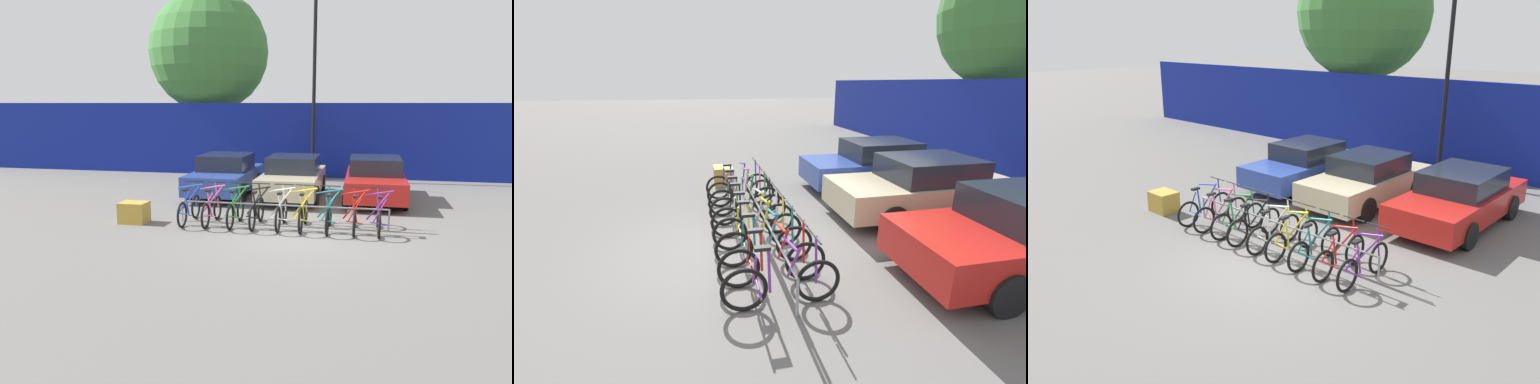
{
  "view_description": "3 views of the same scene",
  "coord_description": "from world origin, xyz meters",
  "views": [
    {
      "loc": [
        1.41,
        -11.57,
        3.1
      ],
      "look_at": [
        -1.26,
        0.72,
        0.86
      ],
      "focal_mm": 35.0,
      "sensor_mm": 36.0,
      "label": 1
    },
    {
      "loc": [
        5.78,
        -0.5,
        3.01
      ],
      "look_at": [
        -1.22,
        1.02,
        0.7
      ],
      "focal_mm": 24.0,
      "sensor_mm": 36.0,
      "label": 2
    },
    {
      "loc": [
        6.61,
        -6.87,
        4.59
      ],
      "look_at": [
        -1.57,
        1.93,
        0.77
      ],
      "focal_mm": 35.0,
      "sensor_mm": 36.0,
      "label": 3
    }
  ],
  "objects": [
    {
      "name": "bicycle_black",
      "position": [
        -1.2,
        0.53,
        0.38
      ],
      "size": [
        0.68,
        1.71,
        1.05
      ],
      "rotation": [
        0.0,
        0.0,
        0.04
      ],
      "color": "black",
      "rests_on": "ground"
    },
    {
      "name": "car_beige",
      "position": [
        -0.84,
        4.56,
        0.69
      ],
      "size": [
        1.91,
        4.21,
        1.4
      ],
      "color": "#C1B28E",
      "rests_on": "ground"
    },
    {
      "name": "car_red",
      "position": [
        1.78,
        4.72,
        0.69
      ],
      "size": [
        1.91,
        4.45,
        1.4
      ],
      "color": "red",
      "rests_on": "ground"
    },
    {
      "name": "cargo_crate",
      "position": [
        -4.43,
        0.24,
        0.28
      ],
      "size": [
        0.7,
        0.56,
        0.55
      ],
      "primitive_type": "cube",
      "color": "#B28C33",
      "rests_on": "ground"
    },
    {
      "name": "hoarding_wall",
      "position": [
        0.0,
        9.5,
        1.56
      ],
      "size": [
        36.0,
        0.16,
        3.11
      ],
      "primitive_type": "cube",
      "color": "navy",
      "rests_on": "ground"
    },
    {
      "name": "lamp_post",
      "position": [
        -0.61,
        8.5,
        4.09
      ],
      "size": [
        0.24,
        0.44,
        7.45
      ],
      "color": "black",
      "rests_on": "ground"
    },
    {
      "name": "bicycle_green",
      "position": [
        -1.76,
        0.53,
        0.38
      ],
      "size": [
        0.68,
        1.71,
        1.05
      ],
      "rotation": [
        0.0,
        0.0,
        -0.06
      ],
      "color": "black",
      "rests_on": "ground"
    },
    {
      "name": "tree_behind_hoarding",
      "position": [
        -5.79,
        11.3,
        5.43
      ],
      "size": [
        5.54,
        5.54,
        8.23
      ],
      "color": "brown",
      "rests_on": "ground"
    },
    {
      "name": "bicycle_pink",
      "position": [
        -2.39,
        0.53,
        0.38
      ],
      "size": [
        0.68,
        1.71,
        1.05
      ],
      "rotation": [
        0.0,
        0.0,
        0.0
      ],
      "color": "black",
      "rests_on": "ground"
    },
    {
      "name": "bicycle_red",
      "position": [
        1.25,
        0.53,
        0.38
      ],
      "size": [
        0.68,
        1.71,
        1.05
      ],
      "rotation": [
        0.0,
        0.0,
        -0.05
      ],
      "color": "black",
      "rests_on": "ground"
    },
    {
      "name": "bicycle_purple",
      "position": [
        1.82,
        0.53,
        0.38
      ],
      "size": [
        0.68,
        1.71,
        1.05
      ],
      "rotation": [
        0.0,
        0.0,
        -0.04
      ],
      "color": "black",
      "rests_on": "ground"
    },
    {
      "name": "ground_plane",
      "position": [
        0.0,
        0.0,
        0.0
      ],
      "size": [
        120.0,
        120.0,
        0.0
      ],
      "primitive_type": "plane",
      "color": "#605E5B"
    },
    {
      "name": "bicycle_teal",
      "position": [
        0.62,
        0.53,
        0.38
      ],
      "size": [
        0.68,
        1.71,
        1.05
      ],
      "rotation": [
        0.0,
        0.0,
        0.05
      ],
      "color": "black",
      "rests_on": "ground"
    },
    {
      "name": "car_blue",
      "position": [
        -3.16,
        4.63,
        0.69
      ],
      "size": [
        1.91,
        4.14,
        1.4
      ],
      "color": "#2D479E",
      "rests_on": "ground"
    },
    {
      "name": "bicycle_blue",
      "position": [
        -3.01,
        0.53,
        0.38
      ],
      "size": [
        0.68,
        1.71,
        1.05
      ],
      "rotation": [
        0.0,
        0.0,
        0.0
      ],
      "color": "black",
      "rests_on": "ground"
    },
    {
      "name": "bicycle_white",
      "position": [
        -0.57,
        0.53,
        0.38
      ],
      "size": [
        0.68,
        1.71,
        1.05
      ],
      "rotation": [
        0.0,
        0.0,
        0.0
      ],
      "color": "black",
      "rests_on": "ground"
    },
    {
      "name": "bicycle_yellow",
      "position": [
        -0.02,
        0.53,
        0.38
      ],
      "size": [
        0.68,
        1.71,
        1.05
      ],
      "rotation": [
        0.0,
        0.0,
        -0.03
      ],
      "color": "black",
      "rests_on": "ground"
    },
    {
      "name": "bike_rack",
      "position": [
        -0.6,
        0.68,
        0.5
      ],
      "size": [
        5.37,
        0.04,
        0.57
      ],
      "color": "gray",
      "rests_on": "ground"
    }
  ]
}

